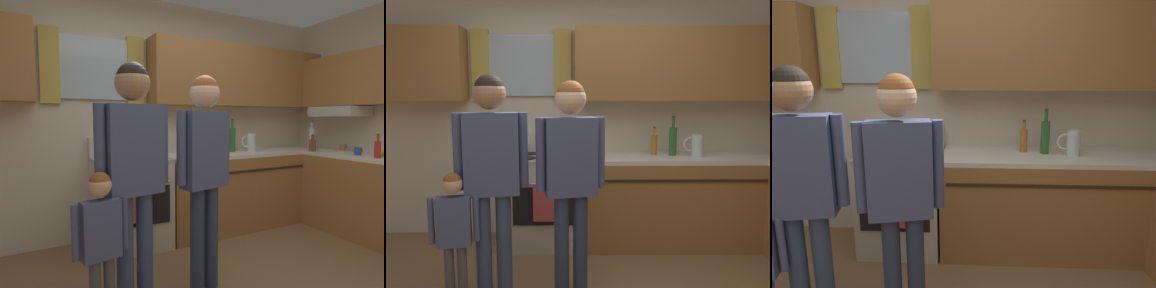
# 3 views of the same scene
# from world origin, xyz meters

# --- Properties ---
(back_wall_unit) EXTENTS (4.60, 0.42, 2.60)m
(back_wall_unit) POSITION_xyz_m (0.07, 1.82, 1.51)
(back_wall_unit) COLOR beige
(back_wall_unit) RESTS_ON ground
(kitchen_counter_run) EXTENTS (2.31, 2.00, 0.90)m
(kitchen_counter_run) POSITION_xyz_m (1.46, 1.17, 0.45)
(kitchen_counter_run) COLOR #9E6B38
(kitchen_counter_run) RESTS_ON ground
(stove_oven) EXTENTS (0.71, 0.67, 1.10)m
(stove_oven) POSITION_xyz_m (-0.38, 1.54, 0.47)
(stove_oven) COLOR beige
(stove_oven) RESTS_ON ground
(bottle_wine_green) EXTENTS (0.08, 0.08, 0.39)m
(bottle_wine_green) POSITION_xyz_m (0.88, 1.57, 1.05)
(bottle_wine_green) COLOR #2D6633
(bottle_wine_green) RESTS_ON kitchen_counter_run
(bottle_oil_amber) EXTENTS (0.06, 0.06, 0.29)m
(bottle_oil_amber) POSITION_xyz_m (0.70, 1.62, 1.01)
(bottle_oil_amber) COLOR #B27223
(bottle_oil_amber) RESTS_ON kitchen_counter_run
(water_pitcher) EXTENTS (0.19, 0.11, 0.22)m
(water_pitcher) POSITION_xyz_m (1.10, 1.51, 1.01)
(water_pitcher) COLOR silver
(water_pitcher) RESTS_ON kitchen_counter_run
(adult_holding_child) EXTENTS (0.50, 0.22, 1.65)m
(adult_holding_child) POSITION_xyz_m (-0.68, 0.43, 1.04)
(adult_holding_child) COLOR #38476B
(adult_holding_child) RESTS_ON ground
(adult_in_plaid) EXTENTS (0.49, 0.23, 1.61)m
(adult_in_plaid) POSITION_xyz_m (-0.13, 0.48, 1.01)
(adult_in_plaid) COLOR #2D3856
(adult_in_plaid) RESTS_ON ground
(small_child) EXTENTS (0.33, 0.13, 0.99)m
(small_child) POSITION_xyz_m (-0.92, 0.31, 0.62)
(small_child) COLOR #4C4C56
(small_child) RESTS_ON ground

